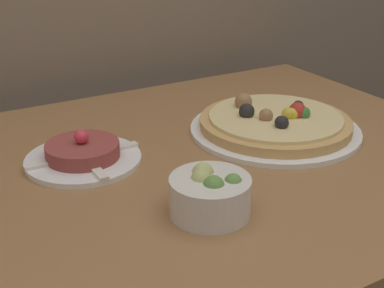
% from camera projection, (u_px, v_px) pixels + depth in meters
% --- Properties ---
extents(dining_table, '(1.12, 0.82, 0.73)m').
position_uv_depth(dining_table, '(188.00, 209.00, 1.00)').
color(dining_table, olive).
rests_on(dining_table, ground_plane).
extents(pizza_plate, '(0.34, 0.34, 0.06)m').
position_uv_depth(pizza_plate, '(275.00, 124.00, 1.06)').
color(pizza_plate, white).
rests_on(pizza_plate, dining_table).
extents(tartare_plate, '(0.21, 0.21, 0.06)m').
position_uv_depth(tartare_plate, '(83.00, 154.00, 0.94)').
color(tartare_plate, white).
rests_on(tartare_plate, dining_table).
extents(small_bowl, '(0.12, 0.12, 0.07)m').
position_uv_depth(small_bowl, '(210.00, 194.00, 0.77)').
color(small_bowl, silver).
rests_on(small_bowl, dining_table).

